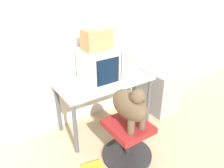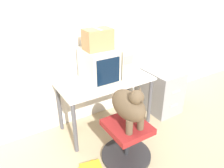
{
  "view_description": "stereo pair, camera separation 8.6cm",
  "coord_description": "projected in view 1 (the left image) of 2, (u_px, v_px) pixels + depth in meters",
  "views": [
    {
      "loc": [
        -1.35,
        -1.87,
        1.94
      ],
      "look_at": [
        -0.09,
        0.0,
        0.81
      ],
      "focal_mm": 35.0,
      "sensor_mm": 36.0,
      "label": 1
    },
    {
      "loc": [
        -1.28,
        -1.92,
        1.94
      ],
      "look_at": [
        -0.09,
        0.0,
        0.81
      ],
      "focal_mm": 35.0,
      "sensor_mm": 36.0,
      "label": 2
    }
  ],
  "objects": [
    {
      "name": "ground_plane",
      "position": [
        117.0,
        137.0,
        2.93
      ],
      "size": [
        12.0,
        12.0,
        0.0
      ],
      "primitive_type": "plane",
      "color": "tan"
    },
    {
      "name": "wall_back",
      "position": [
        89.0,
        30.0,
        2.85
      ],
      "size": [
        8.0,
        0.05,
        2.6
      ],
      "color": "white",
      "rests_on": "ground_plane"
    },
    {
      "name": "desk",
      "position": [
        105.0,
        87.0,
        2.88
      ],
      "size": [
        1.24,
        0.61,
        0.72
      ],
      "color": "silver",
      "rests_on": "ground_plane"
    },
    {
      "name": "crt_monitor",
      "position": [
        98.0,
        65.0,
        2.74
      ],
      "size": [
        0.37,
        0.48,
        0.41
      ],
      "color": "beige",
      "rests_on": "desk"
    },
    {
      "name": "pc_tower",
      "position": [
        117.0,
        61.0,
        2.9
      ],
      "size": [
        0.17,
        0.46,
        0.4
      ],
      "color": "beige",
      "rests_on": "desk"
    },
    {
      "name": "keyboard",
      "position": [
        110.0,
        87.0,
        2.63
      ],
      "size": [
        0.41,
        0.14,
        0.03
      ],
      "color": "beige",
      "rests_on": "desk"
    },
    {
      "name": "computer_mouse",
      "position": [
        127.0,
        80.0,
        2.79
      ],
      "size": [
        0.07,
        0.04,
        0.03
      ],
      "color": "silver",
      "rests_on": "desk"
    },
    {
      "name": "office_chair",
      "position": [
        128.0,
        140.0,
        2.52
      ],
      "size": [
        0.59,
        0.59,
        0.47
      ],
      "color": "#262628",
      "rests_on": "ground_plane"
    },
    {
      "name": "dog",
      "position": [
        130.0,
        105.0,
        2.28
      ],
      "size": [
        0.27,
        0.49,
        0.51
      ],
      "color": "brown",
      "rests_on": "office_chair"
    },
    {
      "name": "filing_cabinet",
      "position": [
        159.0,
        90.0,
        3.42
      ],
      "size": [
        0.44,
        0.59,
        0.66
      ],
      "color": "gray",
      "rests_on": "ground_plane"
    },
    {
      "name": "cardboard_box",
      "position": [
        97.0,
        39.0,
        2.6
      ],
      "size": [
        0.34,
        0.22,
        0.25
      ],
      "color": "#A87F51",
      "rests_on": "crt_monitor"
    }
  ]
}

